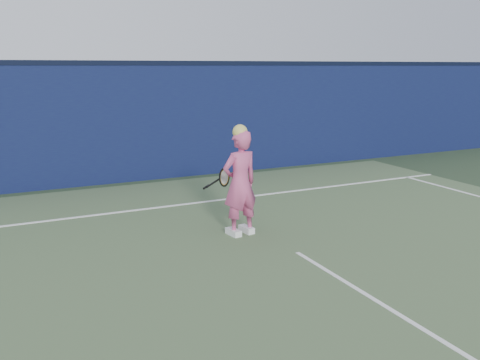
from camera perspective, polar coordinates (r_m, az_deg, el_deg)
ground at (r=6.25m, az=11.39°, el=-11.03°), size 80.00×80.00×0.00m
backstop_wall at (r=11.64m, az=-7.93°, el=6.47°), size 24.00×0.40×2.50m
wall_cap at (r=11.58m, az=-8.13°, el=12.88°), size 24.00×0.42×0.10m
player at (r=7.51m, az=-0.00°, el=-0.30°), size 0.63×0.46×1.66m
racket at (r=7.89m, az=-1.94°, el=0.23°), size 0.55×0.25×0.30m
court_lines at (r=6.01m, az=13.31°, el=-12.00°), size 11.00×12.04×0.01m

